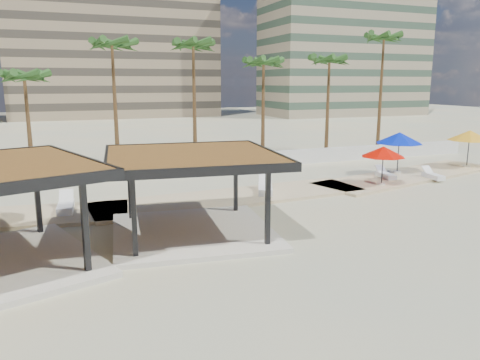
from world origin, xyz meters
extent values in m
plane|color=tan|center=(0.00, 0.00, 0.00)|extent=(200.00, 200.00, 0.00)
cube|color=#C6B284|center=(2.00, 7.00, 0.06)|extent=(16.24, 5.11, 0.24)
cube|color=#C6B284|center=(16.00, 8.50, 0.06)|extent=(16.49, 7.75, 0.24)
cube|color=silver|center=(0.00, 16.00, 0.60)|extent=(56.00, 0.30, 1.20)
cube|color=#847259|center=(4.00, 78.00, 14.00)|extent=(38.00, 16.00, 28.00)
cube|color=gray|center=(48.00, 66.00, 17.00)|extent=(32.00, 15.00, 34.00)
cube|color=beige|center=(-1.90, 1.67, 0.10)|extent=(7.57, 7.57, 0.21)
cube|color=black|center=(-4.76, -0.60, 1.76)|extent=(0.21, 0.21, 3.11)
cube|color=black|center=(-4.17, 4.54, 1.76)|extent=(0.21, 0.21, 3.11)
cube|color=black|center=(0.38, -1.19, 1.76)|extent=(0.21, 0.21, 3.11)
cube|color=black|center=(0.97, 3.95, 1.76)|extent=(0.21, 0.21, 3.11)
cube|color=brown|center=(-1.90, 1.67, 3.46)|extent=(7.79, 7.79, 0.29)
cube|color=black|center=(-2.30, -1.82, 3.46)|extent=(7.11, 0.94, 0.35)
cube|color=black|center=(-1.49, 5.17, 3.46)|extent=(7.11, 0.94, 0.35)
cube|color=black|center=(-5.39, 2.07, 3.46)|extent=(0.94, 7.11, 0.35)
cube|color=black|center=(1.60, 1.27, 3.46)|extent=(0.94, 7.11, 0.35)
cube|color=black|center=(-6.52, -1.43, 1.85)|extent=(0.25, 0.25, 3.26)
cube|color=black|center=(-8.17, 3.75, 1.85)|extent=(0.25, 0.25, 3.26)
cube|color=black|center=(-6.41, 1.46, 3.63)|extent=(2.40, 7.19, 0.37)
cylinder|color=beige|center=(11.82, 6.35, 0.24)|extent=(0.48, 0.48, 0.11)
cylinder|color=#262628|center=(11.82, 6.35, 1.32)|extent=(0.07, 0.07, 2.29)
cone|color=#C50D00|center=(11.82, 6.35, 2.31)|extent=(3.26, 3.26, 0.67)
cylinder|color=beige|center=(15.39, 9.20, 0.25)|extent=(0.57, 0.57, 0.14)
cylinder|color=#262628|center=(15.39, 9.20, 1.54)|extent=(0.08, 0.08, 2.73)
cone|color=#031CB7|center=(15.39, 9.20, 2.71)|extent=(3.92, 3.92, 0.80)
cylinder|color=beige|center=(22.00, 9.20, 0.25)|extent=(0.55, 0.55, 0.13)
cylinder|color=#262628|center=(22.00, 9.20, 1.50)|extent=(0.08, 0.08, 2.63)
cone|color=orange|center=(22.00, 9.20, 2.63)|extent=(3.28, 3.28, 0.77)
cube|color=white|center=(-7.06, 7.13, 0.33)|extent=(0.93, 2.21, 0.30)
cube|color=white|center=(-7.06, 7.13, 0.51)|extent=(0.93, 2.21, 0.06)
cube|color=white|center=(-6.98, 7.97, 0.77)|extent=(0.77, 0.80, 0.55)
cube|color=white|center=(4.07, 7.16, 0.34)|extent=(1.65, 2.43, 0.32)
cube|color=white|center=(4.07, 7.16, 0.54)|extent=(1.65, 2.43, 0.07)
cube|color=white|center=(4.42, 7.98, 0.81)|extent=(1.01, 1.03, 0.58)
cube|color=white|center=(13.54, 8.13, 0.31)|extent=(0.92, 1.92, 0.26)
cube|color=white|center=(13.54, 8.13, 0.47)|extent=(0.92, 1.92, 0.06)
cube|color=white|center=(13.65, 8.84, 0.69)|extent=(0.70, 0.72, 0.47)
cube|color=white|center=(16.39, 6.75, 0.30)|extent=(0.85, 1.85, 0.25)
cube|color=white|center=(16.39, 6.75, 0.46)|extent=(0.85, 1.85, 0.05)
cube|color=white|center=(16.49, 7.44, 0.67)|extent=(0.66, 0.69, 0.45)
cone|color=brown|center=(-9.00, 18.10, 3.57)|extent=(0.36, 0.36, 7.15)
ellipsoid|color=#244D1B|center=(-9.00, 18.10, 6.90)|extent=(3.00, 3.00, 1.80)
cone|color=brown|center=(-3.00, 18.90, 4.73)|extent=(0.36, 0.36, 9.47)
ellipsoid|color=#244D1B|center=(-3.00, 18.90, 9.22)|extent=(3.00, 3.00, 1.80)
cone|color=brown|center=(3.00, 18.40, 4.77)|extent=(0.36, 0.36, 9.55)
ellipsoid|color=#244D1B|center=(3.00, 18.40, 9.30)|extent=(3.00, 3.00, 1.80)
cone|color=brown|center=(9.00, 18.60, 4.17)|extent=(0.36, 0.36, 8.34)
ellipsoid|color=#244D1B|center=(9.00, 18.60, 8.09)|extent=(3.00, 3.00, 1.80)
cone|color=brown|center=(15.00, 18.20, 4.31)|extent=(0.36, 0.36, 8.62)
ellipsoid|color=#244D1B|center=(15.00, 18.20, 8.37)|extent=(3.00, 3.00, 1.80)
cone|color=brown|center=(21.00, 18.80, 5.37)|extent=(0.36, 0.36, 10.74)
ellipsoid|color=#244D1B|center=(21.00, 18.80, 10.49)|extent=(3.00, 3.00, 1.80)
camera|label=1|loc=(-7.14, -17.45, 6.57)|focal=35.00mm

